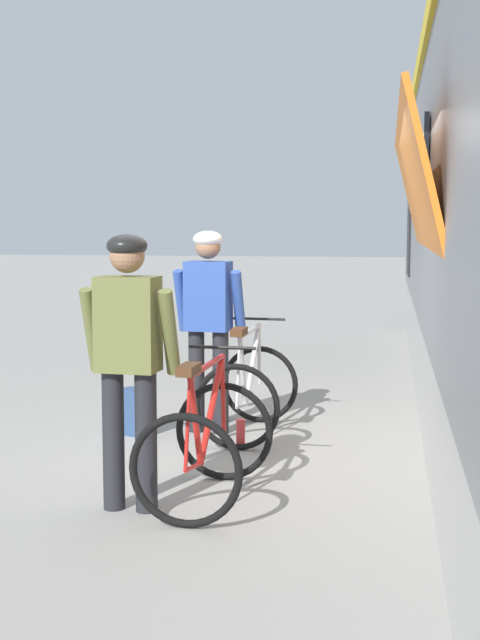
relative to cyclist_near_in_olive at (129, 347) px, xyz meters
name	(u,v)px	position (x,y,z in m)	size (l,w,h in m)	color
ground_plane	(267,456)	(0.69, 1.43, -1.05)	(80.00, 80.00, 0.00)	gray
cyclist_near_in_olive	(129,347)	(0.00, 0.00, 0.00)	(0.63, 0.33, 1.76)	#232328
cyclist_far_in_blue	(208,313)	(0.07, 2.15, 0.00)	(0.63, 0.35, 1.76)	#232328
bicycle_near_red	(206,443)	(0.45, 0.22, -0.65)	(0.76, 1.10, 0.99)	black
bicycle_far_silver	(249,390)	(0.44, 2.07, -0.65)	(0.75, 1.10, 0.99)	black
backpack_on_platform	(137,412)	(-0.52, 1.95, -0.85)	(0.28, 0.18, 0.40)	navy
water_bottle_near_the_bikes	(241,434)	(0.44, 1.63, -0.93)	(0.07, 0.07, 0.24)	red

